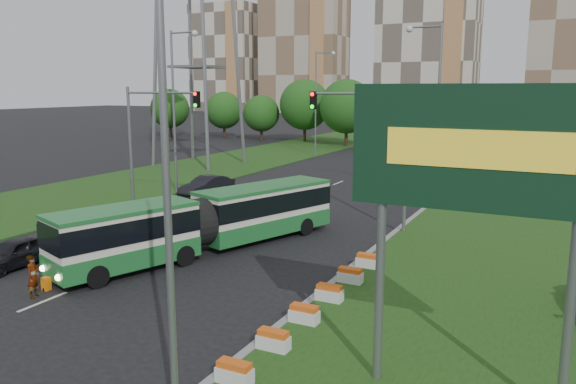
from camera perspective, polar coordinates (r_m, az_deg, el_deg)
The scene contains 19 objects.
ground at distance 25.51m, azimuth -8.72°, elevation -7.64°, with size 360.00×360.00×0.00m, color black.
grass_median at distance 28.80m, azimuth 23.40°, elevation -6.13°, with size 14.00×60.00×0.15m, color #1B4513.
median_kerb at distance 29.89m, azimuth 9.97°, elevation -4.78°, with size 0.30×60.00×0.18m, color gray.
left_verge at distance 55.61m, azimuth -9.03°, elevation 2.27°, with size 12.00×110.00×0.10m, color #1B4513.
lane_markings at distance 43.96m, azimuth 3.19°, elevation 0.15°, with size 0.20×100.00×0.01m, color beige, non-canonical shape.
flower_planters at distance 20.16m, azimuth 3.00°, elevation -11.16°, with size 1.10×11.50×0.60m, color silver, non-canonical shape.
billboard at distance 13.93m, azimuth 18.56°, elevation 2.83°, with size 6.00×0.37×8.00m.
traffic_mast_median at distance 31.24m, azimuth 9.10°, elevation 5.71°, with size 5.76×0.32×8.00m.
traffic_mast_left at distance 37.84m, azimuth -13.97°, elevation 6.35°, with size 5.76×0.32×8.00m.
street_lamps at distance 34.35m, azimuth -3.43°, elevation 7.33°, with size 36.00×60.00×12.00m, color gray, non-canonical shape.
tree_line at distance 74.89m, azimuth 23.59°, elevation 7.04°, with size 120.00×8.00×9.00m, color #154813, non-canonical shape.
apartment_tower_west at distance 187.94m, azimuth 1.66°, elevation 15.42°, with size 26.00×15.00×48.00m, color #B9AC94.
apartment_tower_cwest at distance 175.09m, azimuth 14.12°, elevation 16.14°, with size 28.00×15.00×52.00m, color beige.
midrise_west at distance 202.02m, azimuth -6.30°, elevation 13.32°, with size 22.00×14.00×36.00m, color beige.
articulated_bus at distance 27.67m, azimuth -8.53°, elevation -2.91°, with size 2.36×15.14×2.49m.
car_left_near at distance 27.98m, azimuth -26.05°, elevation -5.58°, with size 1.55×3.85×1.31m, color black.
car_left_far at distance 41.89m, azimuth -8.25°, elevation 0.59°, with size 1.60×4.58×1.51m, color black.
pedestrian at distance 23.69m, azimuth -24.48°, elevation -7.80°, with size 0.61×0.40×1.67m, color gray.
shopping_trolley at distance 24.47m, azimuth -23.36°, elevation -8.55°, with size 0.31×0.32×0.53m.
Camera 1 is at (14.16, -19.69, 7.89)m, focal length 35.00 mm.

